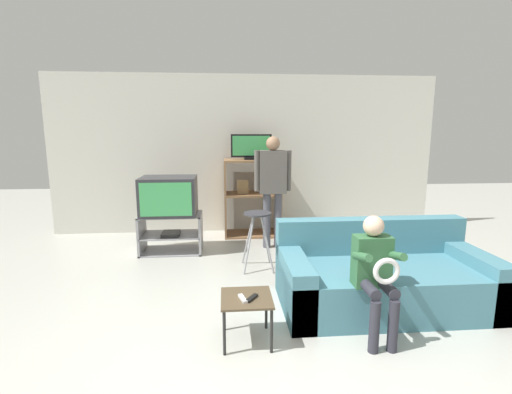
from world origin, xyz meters
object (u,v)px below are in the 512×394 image
Objects in this scene: folding_stool at (257,224)px; remote_control_black at (252,298)px; person_seated_child at (375,268)px; remote_control_white at (243,299)px; television_main at (169,196)px; television_flat at (251,148)px; media_shelf at (252,197)px; tv_stand at (171,233)px; person_standing_adult at (273,181)px; snack_table at (247,303)px; couch at (382,278)px.

folding_stool is 4.97× the size of remote_control_black.
person_seated_child is (0.81, -1.63, 0.03)m from folding_stool.
person_seated_child is at bearing -14.09° from remote_control_white.
television_main is 1.05× the size of folding_stool.
folding_stool is (-0.03, -1.49, -0.86)m from television_flat.
tv_stand is at bearing -147.44° from media_shelf.
television_main is at bearing -147.42° from media_shelf.
folding_stool reaches higher than remote_control_white.
snack_table is at bearing -102.14° from person_standing_adult.
television_main is 0.47× the size of person_standing_adult.
snack_table is 0.08m from remote_control_white.
remote_control_black reaches higher than snack_table.
folding_stool is 0.97m from person_standing_adult.
television_flat is 3.02m from couch.
person_standing_adult is at bearing 3.69° from television_main.
couch is at bearing -43.16° from folding_stool.
remote_control_black is 0.07× the size of couch.
person_seated_child is (-0.32, -0.56, 0.33)m from couch.
media_shelf is at bearing 68.78° from remote_control_white.
person_standing_adult is (1.45, 0.09, 0.71)m from tv_stand.
person_seated_child reaches higher than remote_control_white.
remote_control_white is (-0.07, -0.00, 0.00)m from remote_control_black.
television_flat is at bearing -130.23° from media_shelf.
person_standing_adult reaches higher than snack_table.
couch is at bearing -65.91° from person_standing_adult.
person_standing_adult is (0.29, 0.83, 0.41)m from folding_stool.
remote_control_white is at bearing -157.15° from couch.
media_shelf reaches higher than remote_control_white.
tv_stand is 1.82m from television_flat.
tv_stand is 5.93× the size of remote_control_black.
tv_stand is at bearing 145.53° from remote_control_black.
snack_table is (0.92, -2.35, 0.06)m from tv_stand.
snack_table is 2.85× the size of remote_control_black.
person_seated_child is (1.97, -2.37, 0.33)m from tv_stand.
folding_stool reaches higher than snack_table.
folding_stool is at bearing -32.06° from television_main.
folding_stool is (-0.05, -1.51, -0.07)m from media_shelf.
television_flat is 0.90× the size of folding_stool.
media_shelf is 3.18m from remote_control_black.
snack_table is at bearing -95.17° from media_shelf.
folding_stool is at bearing -32.63° from tv_stand.
tv_stand is 1.48m from media_shelf.
person_seated_child is (1.98, -2.36, -0.21)m from television_main.
folding_stool is 0.36× the size of couch.
television_flat reaches higher than person_standing_adult.
couch is (2.29, -1.81, 0.00)m from tv_stand.
television_flat is 3.30m from snack_table.
folding_stool is (1.17, -0.73, -0.24)m from television_main.
folding_stool reaches higher than remote_control_black.
couch reaches higher than folding_stool.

